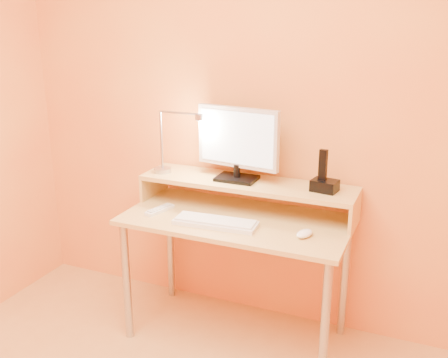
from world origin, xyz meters
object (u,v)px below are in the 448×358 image
at_px(phone_dock, 325,186).
at_px(mouse, 304,234).
at_px(monitor_panel, 238,137).
at_px(lamp_base, 163,170).
at_px(remote_control, 160,210).
at_px(keyboard, 215,223).

xyz_separation_m(phone_dock, mouse, (-0.03, -0.25, -0.17)).
xyz_separation_m(monitor_panel, mouse, (0.45, -0.26, -0.38)).
bearing_deg(lamp_base, phone_dock, 1.83).
distance_m(lamp_base, mouse, 0.95).
height_order(lamp_base, remote_control, lamp_base).
relative_size(phone_dock, keyboard, 0.30).
relative_size(monitor_panel, remote_control, 2.60).
bearing_deg(mouse, monitor_panel, 171.68).
bearing_deg(phone_dock, lamp_base, -168.94).
bearing_deg(lamp_base, keyboard, -29.62).
xyz_separation_m(monitor_panel, lamp_base, (-0.45, -0.04, -0.23)).
bearing_deg(phone_dock, keyboard, -140.61).
relative_size(phone_dock, mouse, 1.24).
bearing_deg(remote_control, monitor_panel, 48.88).
height_order(phone_dock, mouse, phone_dock).
relative_size(lamp_base, phone_dock, 0.77).
relative_size(monitor_panel, phone_dock, 3.71).
xyz_separation_m(mouse, remote_control, (-0.82, 0.02, -0.01)).
relative_size(phone_dock, remote_control, 0.70).
relative_size(mouse, remote_control, 0.57).
distance_m(monitor_panel, lamp_base, 0.51).
height_order(monitor_panel, mouse, monitor_panel).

